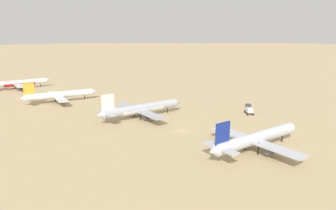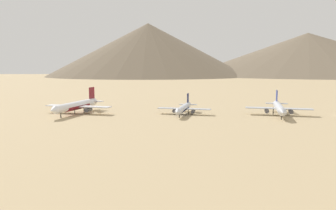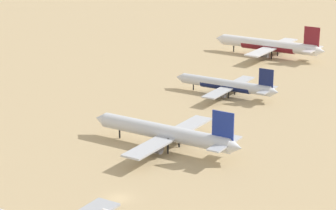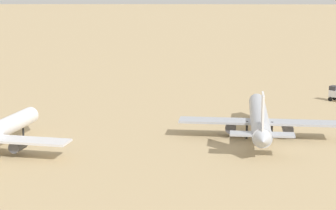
{
  "view_description": "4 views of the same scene",
  "coord_description": "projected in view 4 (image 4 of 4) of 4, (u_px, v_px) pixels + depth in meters",
  "views": [
    {
      "loc": [
        -66.24,
        -73.79,
        32.88
      ],
      "look_at": [
        6.08,
        15.44,
        5.47
      ],
      "focal_mm": 32.42,
      "sensor_mm": 36.0,
      "label": 1
    },
    {
      "loc": [
        161.74,
        -49.75,
        22.68
      ],
      "look_at": [
        6.77,
        -78.72,
        3.99
      ],
      "focal_mm": 34.63,
      "sensor_mm": 36.0,
      "label": 2
    },
    {
      "loc": [
        -61.21,
        92.64,
        52.12
      ],
      "look_at": [
        9.23,
        -35.51,
        6.84
      ],
      "focal_mm": 70.95,
      "sensor_mm": 36.0,
      "label": 3
    },
    {
      "loc": [
        -114.14,
        33.13,
        28.88
      ],
      "look_at": [
        -5.34,
        40.66,
        6.92
      ],
      "focal_mm": 62.85,
      "sensor_mm": 36.0,
      "label": 4
    }
  ],
  "objects": [
    {
      "name": "parked_jet_3",
      "position": [
        259.0,
        118.0,
        114.64
      ],
      "size": [
        38.57,
        31.32,
        11.12
      ],
      "color": "#B2B7C1",
      "rests_on": "ground"
    }
  ]
}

